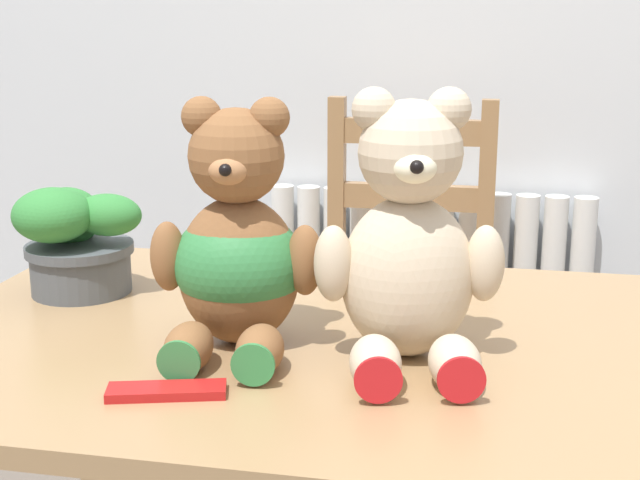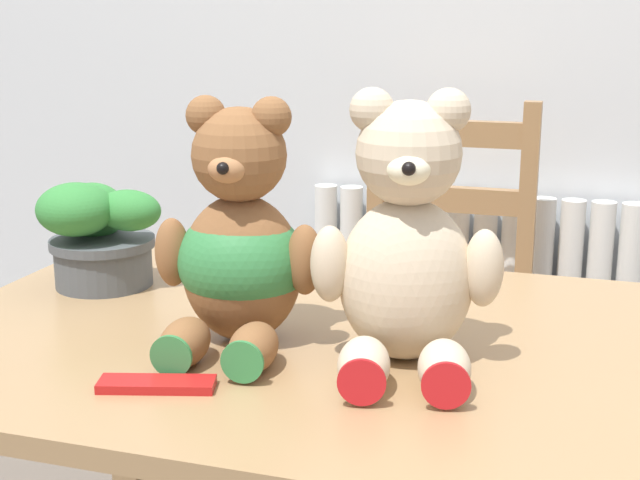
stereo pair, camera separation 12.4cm
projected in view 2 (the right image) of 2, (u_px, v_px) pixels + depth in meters
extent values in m
cylinder|color=white|center=(326.00, 316.00, 2.45)|extent=(0.06, 0.06, 0.73)
cylinder|color=white|center=(351.00, 319.00, 2.43)|extent=(0.06, 0.06, 0.73)
cylinder|color=white|center=(376.00, 321.00, 2.41)|extent=(0.06, 0.06, 0.73)
cylinder|color=white|center=(401.00, 324.00, 2.39)|extent=(0.06, 0.06, 0.73)
cylinder|color=white|center=(427.00, 327.00, 2.37)|extent=(0.06, 0.06, 0.73)
cylinder|color=white|center=(454.00, 329.00, 2.35)|extent=(0.06, 0.06, 0.73)
cylinder|color=white|center=(480.00, 332.00, 2.33)|extent=(0.06, 0.06, 0.73)
cylinder|color=white|center=(508.00, 335.00, 2.31)|extent=(0.06, 0.06, 0.73)
cylinder|color=white|center=(536.00, 338.00, 2.29)|extent=(0.06, 0.06, 0.73)
cylinder|color=white|center=(564.00, 341.00, 2.27)|extent=(0.06, 0.06, 0.73)
cylinder|color=white|center=(593.00, 344.00, 2.25)|extent=(0.06, 0.06, 0.73)
cylinder|color=white|center=(622.00, 347.00, 2.23)|extent=(0.06, 0.06, 0.73)
cube|color=white|center=(462.00, 450.00, 2.42)|extent=(0.85, 0.10, 0.04)
cube|color=#9E7A51|center=(343.00, 346.00, 1.33)|extent=(1.28, 0.84, 0.03)
cube|color=#9E7A51|center=(128.00, 410.00, 1.93)|extent=(0.06, 0.06, 0.68)
cube|color=#997047|center=(432.00, 346.00, 2.03)|extent=(0.40, 0.42, 0.03)
cube|color=#997047|center=(331.00, 463.00, 1.96)|extent=(0.04, 0.04, 0.42)
cube|color=#997047|center=(521.00, 306.00, 2.14)|extent=(0.04, 0.04, 0.98)
cube|color=#997047|center=(375.00, 292.00, 2.25)|extent=(0.04, 0.04, 0.98)
cube|color=#997047|center=(453.00, 133.00, 2.10)|extent=(0.32, 0.03, 0.06)
cube|color=#997047|center=(450.00, 199.00, 2.13)|extent=(0.32, 0.03, 0.06)
ellipsoid|color=brown|center=(242.00, 268.00, 1.29)|extent=(0.19, 0.17, 0.22)
sphere|color=brown|center=(239.00, 155.00, 1.25)|extent=(0.14, 0.14, 0.14)
sphere|color=brown|center=(271.00, 117.00, 1.23)|extent=(0.06, 0.06, 0.06)
sphere|color=brown|center=(206.00, 115.00, 1.25)|extent=(0.06, 0.06, 0.06)
ellipsoid|color=#B2794C|center=(228.00, 168.00, 1.20)|extent=(0.06, 0.06, 0.04)
sphere|color=black|center=(223.00, 168.00, 1.18)|extent=(0.02, 0.02, 0.02)
ellipsoid|color=brown|center=(305.00, 260.00, 1.25)|extent=(0.06, 0.06, 0.10)
ellipsoid|color=brown|center=(172.00, 252.00, 1.29)|extent=(0.06, 0.06, 0.10)
ellipsoid|color=brown|center=(253.00, 348.00, 1.19)|extent=(0.07, 0.11, 0.06)
cylinder|color=#337F42|center=(242.00, 362.00, 1.14)|extent=(0.06, 0.01, 0.06)
ellipsoid|color=brown|center=(185.00, 342.00, 1.21)|extent=(0.07, 0.11, 0.06)
cylinder|color=#337F42|center=(171.00, 356.00, 1.16)|extent=(0.06, 0.01, 0.06)
ellipsoid|color=#337F42|center=(242.00, 261.00, 1.29)|extent=(0.21, 0.18, 0.16)
ellipsoid|color=beige|center=(406.00, 279.00, 1.22)|extent=(0.21, 0.19, 0.23)
sphere|color=beige|center=(409.00, 153.00, 1.18)|extent=(0.14, 0.14, 0.14)
sphere|color=beige|center=(448.00, 111.00, 1.16)|extent=(0.06, 0.06, 0.06)
sphere|color=beige|center=(372.00, 110.00, 1.17)|extent=(0.06, 0.06, 0.06)
ellipsoid|color=white|center=(409.00, 168.00, 1.13)|extent=(0.07, 0.06, 0.04)
sphere|color=black|center=(409.00, 169.00, 1.10)|extent=(0.02, 0.02, 0.02)
ellipsoid|color=beige|center=(484.00, 268.00, 1.18)|extent=(0.06, 0.06, 0.11)
ellipsoid|color=beige|center=(330.00, 264.00, 1.20)|extent=(0.06, 0.06, 0.11)
ellipsoid|color=beige|center=(444.00, 368.00, 1.12)|extent=(0.09, 0.12, 0.07)
cylinder|color=red|center=(446.00, 386.00, 1.07)|extent=(0.06, 0.02, 0.06)
ellipsoid|color=beige|center=(364.00, 365.00, 1.13)|extent=(0.09, 0.12, 0.07)
cylinder|color=red|center=(362.00, 382.00, 1.08)|extent=(0.06, 0.02, 0.06)
cylinder|color=#4C5156|center=(104.00, 261.00, 1.57)|extent=(0.17, 0.17, 0.09)
cylinder|color=#4C5156|center=(102.00, 242.00, 1.56)|extent=(0.18, 0.18, 0.02)
ellipsoid|color=#337F38|center=(128.00, 210.00, 1.52)|extent=(0.12, 0.08, 0.07)
ellipsoid|color=#337F38|center=(93.00, 211.00, 1.59)|extent=(0.12, 0.11, 0.10)
ellipsoid|color=#337F38|center=(75.00, 209.00, 1.51)|extent=(0.13, 0.13, 0.09)
cube|color=red|center=(157.00, 384.00, 1.14)|extent=(0.16, 0.08, 0.01)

